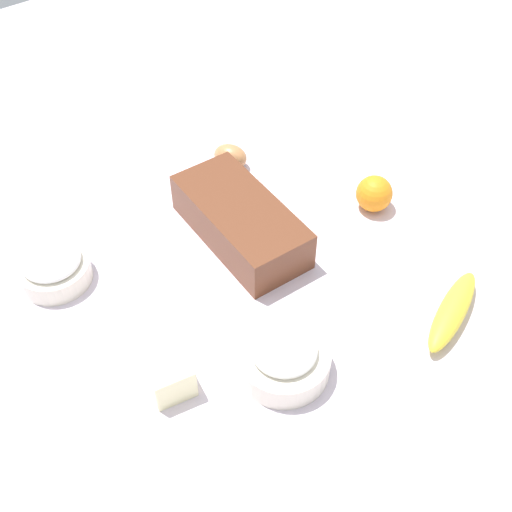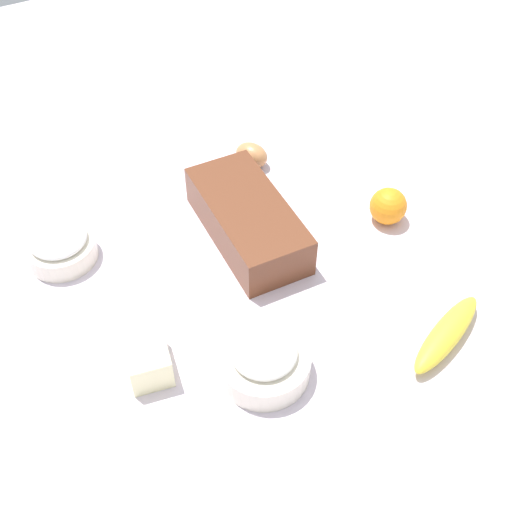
{
  "view_description": "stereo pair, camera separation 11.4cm",
  "coord_description": "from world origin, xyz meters",
  "px_view_note": "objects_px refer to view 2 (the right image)",
  "views": [
    {
      "loc": [
        -0.62,
        0.46,
        0.88
      ],
      "look_at": [
        0.0,
        0.0,
        0.04
      ],
      "focal_mm": 46.39,
      "sensor_mm": 36.0,
      "label": 1
    },
    {
      "loc": [
        -0.68,
        0.36,
        0.88
      ],
      "look_at": [
        0.0,
        0.0,
        0.04
      ],
      "focal_mm": 46.39,
      "sensor_mm": 36.0,
      "label": 2
    }
  ],
  "objects_px": {
    "loaf_pan": "(248,219)",
    "flour_bowl": "(264,360)",
    "banana": "(447,334)",
    "orange_fruit": "(388,206)",
    "butter_block": "(147,358)",
    "egg_near_butter": "(252,155)",
    "sugar_bowl": "(60,245)"
  },
  "relations": [
    {
      "from": "sugar_bowl",
      "to": "butter_block",
      "type": "bearing_deg",
      "value": -170.6
    },
    {
      "from": "loaf_pan",
      "to": "orange_fruit",
      "type": "bearing_deg",
      "value": -106.79
    },
    {
      "from": "loaf_pan",
      "to": "butter_block",
      "type": "distance_m",
      "value": 0.33
    },
    {
      "from": "butter_block",
      "to": "egg_near_butter",
      "type": "xyz_separation_m",
      "value": [
        0.37,
        -0.37,
        -0.0
      ]
    },
    {
      "from": "orange_fruit",
      "to": "butter_block",
      "type": "height_order",
      "value": "orange_fruit"
    },
    {
      "from": "orange_fruit",
      "to": "egg_near_butter",
      "type": "height_order",
      "value": "orange_fruit"
    },
    {
      "from": "sugar_bowl",
      "to": "banana",
      "type": "relative_size",
      "value": 0.67
    },
    {
      "from": "flour_bowl",
      "to": "orange_fruit",
      "type": "height_order",
      "value": "flour_bowl"
    },
    {
      "from": "butter_block",
      "to": "sugar_bowl",
      "type": "bearing_deg",
      "value": 9.4
    },
    {
      "from": "banana",
      "to": "loaf_pan",
      "type": "bearing_deg",
      "value": 25.08
    },
    {
      "from": "flour_bowl",
      "to": "egg_near_butter",
      "type": "height_order",
      "value": "flour_bowl"
    },
    {
      "from": "banana",
      "to": "orange_fruit",
      "type": "distance_m",
      "value": 0.29
    },
    {
      "from": "orange_fruit",
      "to": "egg_near_butter",
      "type": "relative_size",
      "value": 1.0
    },
    {
      "from": "flour_bowl",
      "to": "sugar_bowl",
      "type": "distance_m",
      "value": 0.44
    },
    {
      "from": "butter_block",
      "to": "egg_near_butter",
      "type": "distance_m",
      "value": 0.52
    },
    {
      "from": "flour_bowl",
      "to": "banana",
      "type": "bearing_deg",
      "value": -106.83
    },
    {
      "from": "banana",
      "to": "orange_fruit",
      "type": "bearing_deg",
      "value": -16.5
    },
    {
      "from": "sugar_bowl",
      "to": "orange_fruit",
      "type": "distance_m",
      "value": 0.6
    },
    {
      "from": "sugar_bowl",
      "to": "butter_block",
      "type": "distance_m",
      "value": 0.3
    },
    {
      "from": "flour_bowl",
      "to": "butter_block",
      "type": "height_order",
      "value": "flour_bowl"
    },
    {
      "from": "sugar_bowl",
      "to": "egg_near_butter",
      "type": "distance_m",
      "value": 0.43
    },
    {
      "from": "loaf_pan",
      "to": "egg_near_butter",
      "type": "bearing_deg",
      "value": -27.95
    },
    {
      "from": "orange_fruit",
      "to": "egg_near_butter",
      "type": "distance_m",
      "value": 0.3
    },
    {
      "from": "butter_block",
      "to": "flour_bowl",
      "type": "bearing_deg",
      "value": -119.89
    },
    {
      "from": "loaf_pan",
      "to": "egg_near_butter",
      "type": "relative_size",
      "value": 4.04
    },
    {
      "from": "sugar_bowl",
      "to": "egg_near_butter",
      "type": "xyz_separation_m",
      "value": [
        0.07,
        -0.42,
        -0.01
      ]
    },
    {
      "from": "loaf_pan",
      "to": "flour_bowl",
      "type": "xyz_separation_m",
      "value": [
        -0.28,
        0.12,
        -0.01
      ]
    },
    {
      "from": "flour_bowl",
      "to": "egg_near_butter",
      "type": "relative_size",
      "value": 2.06
    },
    {
      "from": "sugar_bowl",
      "to": "orange_fruit",
      "type": "xyz_separation_m",
      "value": [
        -0.19,
        -0.57,
        0.0
      ]
    },
    {
      "from": "loaf_pan",
      "to": "butter_block",
      "type": "height_order",
      "value": "loaf_pan"
    },
    {
      "from": "loaf_pan",
      "to": "banana",
      "type": "relative_size",
      "value": 1.49
    },
    {
      "from": "banana",
      "to": "egg_near_butter",
      "type": "height_order",
      "value": "egg_near_butter"
    }
  ]
}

